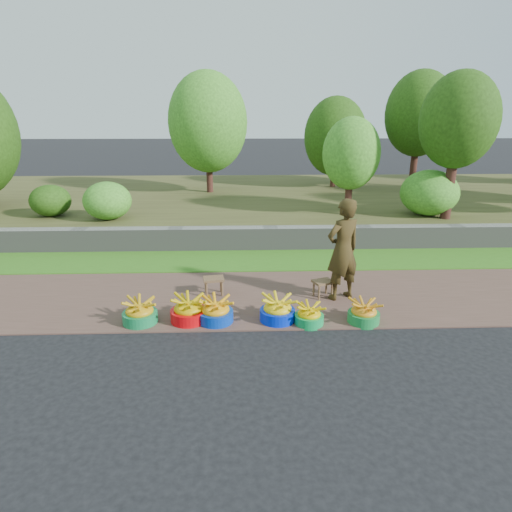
{
  "coord_description": "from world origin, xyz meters",
  "views": [
    {
      "loc": [
        -0.68,
        -5.66,
        3.02
      ],
      "look_at": [
        -0.44,
        1.3,
        0.75
      ],
      "focal_mm": 30.0,
      "sensor_mm": 36.0,
      "label": 1
    }
  ],
  "objects_px": {
    "basin_b": "(189,311)",
    "vendor_woman": "(343,250)",
    "basin_d": "(277,310)",
    "basin_f": "(364,313)",
    "stool_right": "(323,284)",
    "basin_e": "(309,315)",
    "stool_left": "(214,281)",
    "basin_c": "(215,312)",
    "basin_a": "(140,313)"
  },
  "relations": [
    {
      "from": "basin_b",
      "to": "vendor_woman",
      "type": "relative_size",
      "value": 0.32
    },
    {
      "from": "basin_a",
      "to": "basin_b",
      "type": "distance_m",
      "value": 0.74
    },
    {
      "from": "stool_left",
      "to": "stool_right",
      "type": "xyz_separation_m",
      "value": [
        1.91,
        -0.16,
        -0.01
      ]
    },
    {
      "from": "basin_a",
      "to": "basin_e",
      "type": "distance_m",
      "value": 2.58
    },
    {
      "from": "basin_d",
      "to": "stool_right",
      "type": "height_order",
      "value": "basin_d"
    },
    {
      "from": "basin_b",
      "to": "basin_f",
      "type": "height_order",
      "value": "basin_b"
    },
    {
      "from": "basin_d",
      "to": "basin_e",
      "type": "distance_m",
      "value": 0.49
    },
    {
      "from": "basin_d",
      "to": "basin_e",
      "type": "bearing_deg",
      "value": -14.98
    },
    {
      "from": "basin_e",
      "to": "stool_left",
      "type": "xyz_separation_m",
      "value": [
        -1.51,
        1.17,
        0.12
      ]
    },
    {
      "from": "basin_f",
      "to": "basin_d",
      "type": "bearing_deg",
      "value": 175.47
    },
    {
      "from": "basin_c",
      "to": "basin_d",
      "type": "relative_size",
      "value": 0.99
    },
    {
      "from": "basin_b",
      "to": "basin_d",
      "type": "relative_size",
      "value": 1.03
    },
    {
      "from": "basin_d",
      "to": "basin_a",
      "type": "bearing_deg",
      "value": -179.88
    },
    {
      "from": "basin_d",
      "to": "stool_right",
      "type": "xyz_separation_m",
      "value": [
        0.87,
        0.88,
        0.08
      ]
    },
    {
      "from": "basin_d",
      "to": "basin_f",
      "type": "xyz_separation_m",
      "value": [
        1.32,
        -0.1,
        -0.02
      ]
    },
    {
      "from": "vendor_woman",
      "to": "basin_c",
      "type": "bearing_deg",
      "value": -4.02
    },
    {
      "from": "basin_a",
      "to": "basin_d",
      "type": "height_order",
      "value": "basin_d"
    },
    {
      "from": "basin_f",
      "to": "basin_e",
      "type": "bearing_deg",
      "value": -178.48
    },
    {
      "from": "basin_e",
      "to": "vendor_woman",
      "type": "height_order",
      "value": "vendor_woman"
    },
    {
      "from": "basin_d",
      "to": "stool_left",
      "type": "height_order",
      "value": "basin_d"
    },
    {
      "from": "stool_right",
      "to": "basin_a",
      "type": "bearing_deg",
      "value": -163.46
    },
    {
      "from": "basin_b",
      "to": "vendor_woman",
      "type": "distance_m",
      "value": 2.74
    },
    {
      "from": "basin_e",
      "to": "stool_right",
      "type": "xyz_separation_m",
      "value": [
        0.39,
        1.0,
        0.11
      ]
    },
    {
      "from": "basin_c",
      "to": "basin_f",
      "type": "height_order",
      "value": "basin_c"
    },
    {
      "from": "basin_d",
      "to": "basin_e",
      "type": "xyz_separation_m",
      "value": [
        0.47,
        -0.13,
        -0.03
      ]
    },
    {
      "from": "basin_a",
      "to": "basin_d",
      "type": "distance_m",
      "value": 2.11
    },
    {
      "from": "basin_e",
      "to": "stool_left",
      "type": "distance_m",
      "value": 1.91
    },
    {
      "from": "basin_f",
      "to": "basin_a",
      "type": "bearing_deg",
      "value": 178.33
    },
    {
      "from": "basin_e",
      "to": "basin_f",
      "type": "bearing_deg",
      "value": 1.52
    },
    {
      "from": "basin_b",
      "to": "basin_c",
      "type": "height_order",
      "value": "basin_b"
    },
    {
      "from": "stool_right",
      "to": "basin_d",
      "type": "bearing_deg",
      "value": -134.59
    },
    {
      "from": "basin_a",
      "to": "basin_c",
      "type": "bearing_deg",
      "value": -0.21
    },
    {
      "from": "basin_c",
      "to": "basin_e",
      "type": "relative_size",
      "value": 1.22
    },
    {
      "from": "basin_b",
      "to": "basin_e",
      "type": "xyz_separation_m",
      "value": [
        1.84,
        -0.15,
        -0.04
      ]
    },
    {
      "from": "basin_a",
      "to": "vendor_woman",
      "type": "relative_size",
      "value": 0.3
    },
    {
      "from": "basin_c",
      "to": "basin_e",
      "type": "height_order",
      "value": "basin_c"
    },
    {
      "from": "basin_a",
      "to": "vendor_woman",
      "type": "height_order",
      "value": "vendor_woman"
    },
    {
      "from": "basin_d",
      "to": "basin_f",
      "type": "relative_size",
      "value": 1.12
    },
    {
      "from": "basin_b",
      "to": "basin_d",
      "type": "xyz_separation_m",
      "value": [
        1.37,
        -0.03,
        -0.0
      ]
    },
    {
      "from": "basin_f",
      "to": "vendor_woman",
      "type": "relative_size",
      "value": 0.28
    },
    {
      "from": "basin_e",
      "to": "basin_f",
      "type": "distance_m",
      "value": 0.84
    },
    {
      "from": "basin_a",
      "to": "basin_b",
      "type": "relative_size",
      "value": 0.94
    },
    {
      "from": "basin_e",
      "to": "basin_c",
      "type": "bearing_deg",
      "value": 175.28
    },
    {
      "from": "basin_f",
      "to": "vendor_woman",
      "type": "bearing_deg",
      "value": 99.58
    },
    {
      "from": "basin_c",
      "to": "basin_b",
      "type": "bearing_deg",
      "value": 174.89
    },
    {
      "from": "basin_b",
      "to": "basin_e",
      "type": "relative_size",
      "value": 1.26
    },
    {
      "from": "basin_c",
      "to": "basin_d",
      "type": "xyz_separation_m",
      "value": [
        0.95,
        0.01,
        0.0
      ]
    },
    {
      "from": "stool_left",
      "to": "stool_right",
      "type": "distance_m",
      "value": 1.91
    },
    {
      "from": "basin_e",
      "to": "stool_left",
      "type": "bearing_deg",
      "value": 142.36
    },
    {
      "from": "basin_a",
      "to": "vendor_woman",
      "type": "xyz_separation_m",
      "value": [
        3.27,
        0.82,
        0.72
      ]
    }
  ]
}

